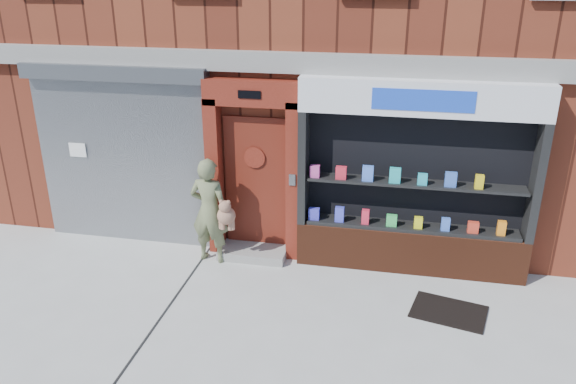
# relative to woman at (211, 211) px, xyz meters

# --- Properties ---
(ground) EXTENTS (80.00, 80.00, 0.00)m
(ground) POSITION_rel_woman_xyz_m (1.37, -1.47, -0.87)
(ground) COLOR #9E9E99
(ground) RESTS_ON ground
(shutter_bay) EXTENTS (3.10, 0.30, 3.04)m
(shutter_bay) POSITION_rel_woman_xyz_m (-1.64, 0.46, 0.85)
(shutter_bay) COLOR gray
(shutter_bay) RESTS_ON ground
(red_door_bay) EXTENTS (1.52, 0.58, 2.90)m
(red_door_bay) POSITION_rel_woman_xyz_m (0.62, 0.39, 0.59)
(red_door_bay) COLOR #5D1910
(red_door_bay) RESTS_ON ground
(pharmacy_bay) EXTENTS (3.50, 0.41, 3.00)m
(pharmacy_bay) POSITION_rel_woman_xyz_m (3.11, 0.35, 0.50)
(pharmacy_bay) COLOR #502313
(pharmacy_bay) RESTS_ON ground
(woman) EXTENTS (0.82, 0.57, 1.74)m
(woman) POSITION_rel_woman_xyz_m (0.00, 0.00, 0.00)
(woman) COLOR #646B46
(woman) RESTS_ON ground
(doormat) EXTENTS (1.12, 0.90, 0.02)m
(doormat) POSITION_rel_woman_xyz_m (3.68, -0.80, -0.86)
(doormat) COLOR black
(doormat) RESTS_ON ground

